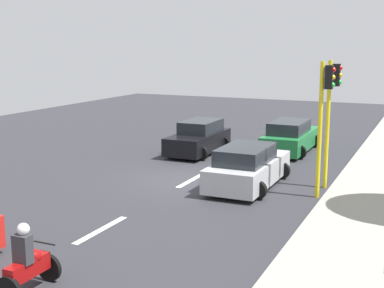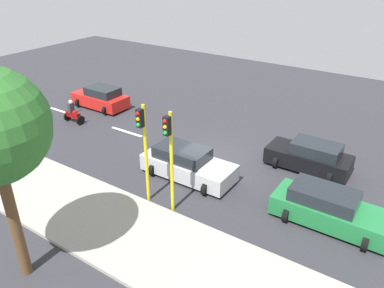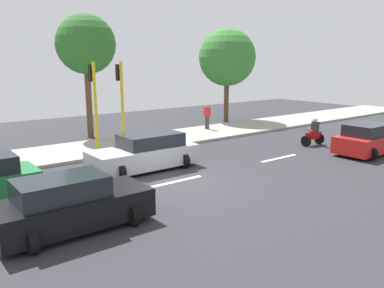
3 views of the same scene
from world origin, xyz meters
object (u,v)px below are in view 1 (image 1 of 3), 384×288
at_px(car_black, 199,138).
at_px(car_green, 290,137).
at_px(car_silver, 248,167).
at_px(traffic_light_midblock, 324,110).
at_px(traffic_light_corner, 331,106).
at_px(motorcycle, 28,264).

relative_size(car_black, car_green, 0.89).
height_order(car_black, car_green, same).
xyz_separation_m(car_silver, traffic_light_midblock, (2.64, -0.32, 2.22)).
height_order(car_green, traffic_light_corner, traffic_light_corner).
distance_m(car_black, traffic_light_corner, 7.92).
xyz_separation_m(car_black, traffic_light_corner, (6.65, -3.69, 2.22)).
height_order(motorcycle, traffic_light_corner, traffic_light_corner).
bearing_deg(traffic_light_corner, car_green, 116.23).
bearing_deg(car_silver, car_green, 91.58).
bearing_deg(car_silver, motorcycle, -98.09).
height_order(car_silver, traffic_light_midblock, traffic_light_midblock).
xyz_separation_m(motorcycle, traffic_light_midblock, (4.03, 9.47, 2.29)).
relative_size(motorcycle, traffic_light_corner, 0.34).
bearing_deg(motorcycle, car_black, 100.22).
distance_m(car_green, traffic_light_midblock, 7.93).
bearing_deg(traffic_light_midblock, car_black, 142.92).
height_order(car_black, traffic_light_midblock, traffic_light_midblock).
relative_size(car_silver, car_green, 1.00).
distance_m(car_silver, motorcycle, 9.89).
bearing_deg(motorcycle, traffic_light_corner, 69.54).
bearing_deg(motorcycle, car_green, 85.83).
xyz_separation_m(car_silver, traffic_light_corner, (2.64, 1.01, 2.22)).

